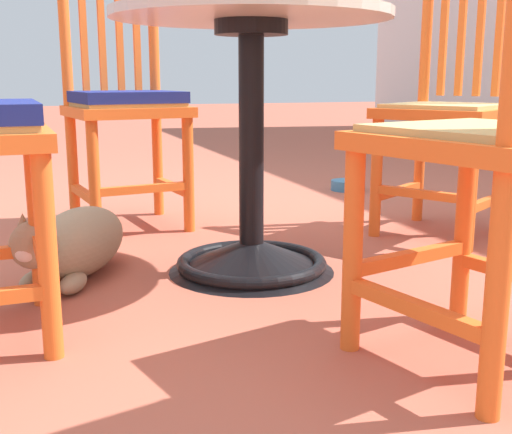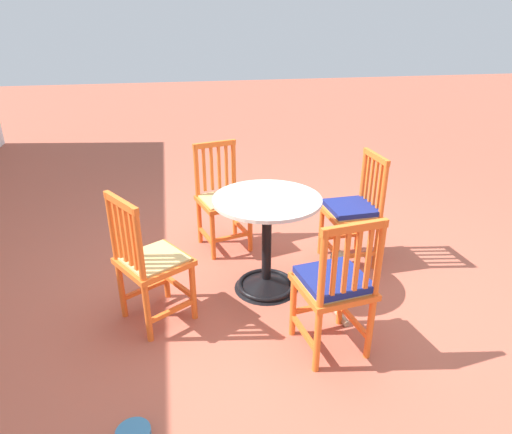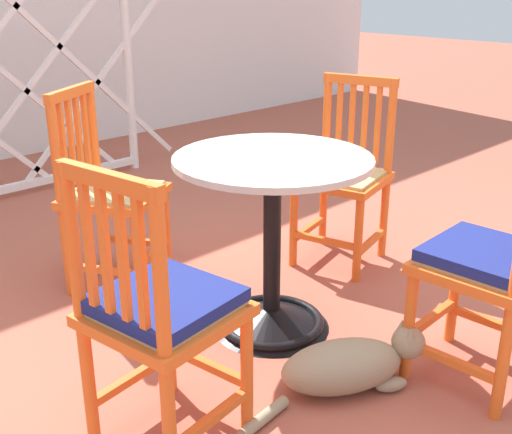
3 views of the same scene
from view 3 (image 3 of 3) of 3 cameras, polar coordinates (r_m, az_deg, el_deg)
name	(u,v)px [view 3 (image 3 of 3)]	position (r m, az deg, el deg)	size (l,w,h in m)	color
ground_plane	(277,347)	(2.56, 1.91, -11.52)	(24.00, 24.00, 0.00)	#AD5642
cafe_table	(272,264)	(2.56, 1.42, -4.23)	(0.76, 0.76, 0.73)	black
orange_chair_facing_out	(160,313)	(1.90, -8.56, -8.46)	(0.45, 0.45, 0.91)	orange
orange_chair_tucked_in	(491,265)	(2.31, 20.19, -4.07)	(0.42, 0.42, 0.91)	orange
orange_chair_near_fence	(344,178)	(3.18, 7.85, 3.49)	(0.49, 0.49, 0.91)	orange
orange_chair_at_corner	(109,195)	(2.97, -12.98, 1.93)	(0.55, 0.55, 0.91)	orange
tabby_cat	(352,365)	(2.31, 8.55, -12.91)	(0.72, 0.39, 0.23)	#9E896B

